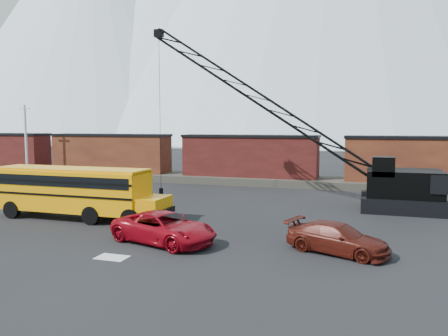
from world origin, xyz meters
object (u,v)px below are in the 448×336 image
at_px(red_pickup, 164,228).
at_px(school_bus, 76,190).
at_px(maroon_suv, 337,238).
at_px(crawler_crane, 276,109).

bearing_deg(red_pickup, school_bus, 82.37).
distance_m(school_bus, red_pickup, 8.50).
height_order(red_pickup, maroon_suv, red_pickup).
bearing_deg(crawler_crane, maroon_suv, -66.42).
xyz_separation_m(red_pickup, crawler_crane, (3.00, 13.03, 6.26)).
relative_size(maroon_suv, crawler_crane, 0.22).
xyz_separation_m(school_bus, red_pickup, (7.70, -3.45, -1.03)).
bearing_deg(maroon_suv, red_pickup, 116.06).
bearing_deg(red_pickup, crawler_crane, 3.59).
bearing_deg(crawler_crane, school_bus, -138.15).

